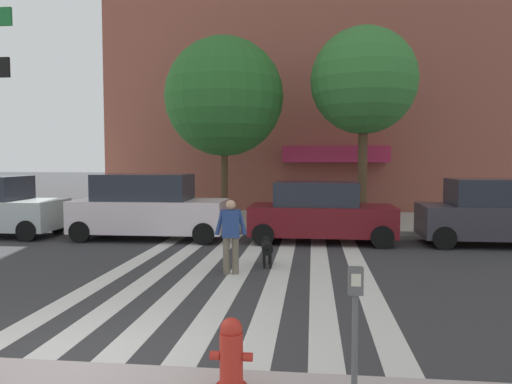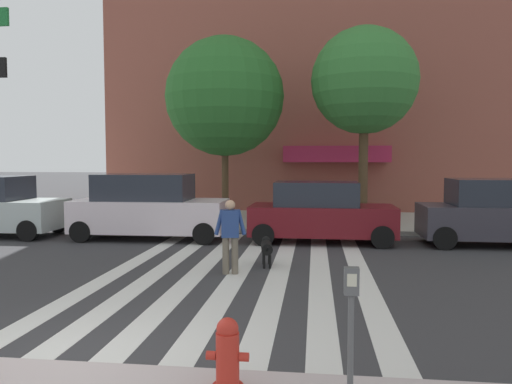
% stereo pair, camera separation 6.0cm
% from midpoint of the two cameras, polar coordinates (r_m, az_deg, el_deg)
% --- Properties ---
extents(ground_plane, '(160.00, 160.00, 0.00)m').
position_cam_midpoint_polar(ground_plane, '(11.60, -9.18, -8.79)').
color(ground_plane, '#353538').
extents(sidewalk_far, '(80.00, 6.00, 0.15)m').
position_cam_midpoint_polar(sidewalk_far, '(19.86, -2.43, -3.26)').
color(sidewalk_far, '#AEB0A6').
rests_on(sidewalk_far, ground_plane).
extents(crosswalk_stripes, '(5.85, 10.54, 0.01)m').
position_cam_midpoint_polar(crosswalk_stripes, '(11.30, -1.94, -9.06)').
color(crosswalk_stripes, silver).
rests_on(crosswalk_stripes, ground_plane).
extents(fire_hydrant, '(0.44, 0.32, 0.76)m').
position_cam_midpoint_polar(fire_hydrant, '(5.28, -3.24, -18.49)').
color(fire_hydrant, red).
rests_on(fire_hydrant, sidewalk_near).
extents(parking_meter_second_along, '(0.14, 0.11, 1.36)m').
position_cam_midpoint_polar(parking_meter_second_along, '(4.86, 11.12, -14.14)').
color(parking_meter_second_along, '#515456').
rests_on(parking_meter_second_along, sidewalk_near).
extents(parked_car_behind_first, '(4.80, 2.03, 2.06)m').
position_cam_midpoint_polar(parked_car_behind_first, '(15.83, -12.55, -1.77)').
color(parked_car_behind_first, silver).
rests_on(parked_car_behind_first, ground_plane).
extents(parked_car_third_in_line, '(4.37, 1.96, 1.85)m').
position_cam_midpoint_polar(parked_car_third_in_line, '(14.97, 7.37, -2.43)').
color(parked_car_third_in_line, maroon).
rests_on(parked_car_third_in_line, ground_plane).
extents(parked_car_fourth_in_line, '(4.66, 1.87, 1.95)m').
position_cam_midpoint_polar(parked_car_fourth_in_line, '(15.92, 26.55, -2.28)').
color(parked_car_fourth_in_line, '#35323C').
rests_on(parked_car_fourth_in_line, ground_plane).
extents(street_tree_nearest, '(4.49, 4.49, 6.99)m').
position_cam_midpoint_polar(street_tree_nearest, '(18.87, -3.83, 11.01)').
color(street_tree_nearest, '#4C3823').
rests_on(street_tree_nearest, sidewalk_far).
extents(street_tree_middle, '(3.88, 3.88, 7.17)m').
position_cam_midpoint_polar(street_tree_middle, '(18.63, 12.36, 12.49)').
color(street_tree_middle, '#4C3823').
rests_on(street_tree_middle, sidewalk_far).
extents(pedestrian_dog_walker, '(0.71, 0.29, 1.64)m').
position_cam_midpoint_polar(pedestrian_dog_walker, '(10.76, -3.12, -4.72)').
color(pedestrian_dog_walker, '#6B6051').
rests_on(pedestrian_dog_walker, ground_plane).
extents(dog_on_leash, '(0.35, 1.08, 0.65)m').
position_cam_midpoint_polar(dog_on_leash, '(11.65, 1.14, -6.46)').
color(dog_on_leash, black).
rests_on(dog_on_leash, ground_plane).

